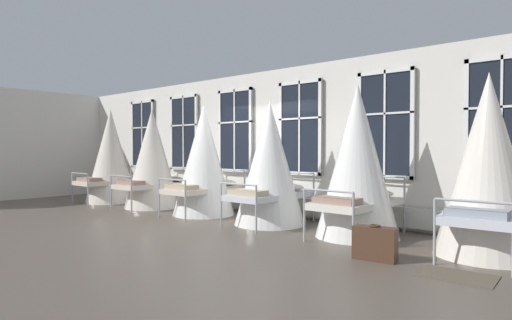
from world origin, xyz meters
name	(u,v)px	position (x,y,z in m)	size (l,w,h in m)	color
ground	(225,221)	(0.00, 0.00, 0.00)	(27.25, 27.25, 0.00)	brown
back_wall_with_windows	(268,142)	(0.00, 1.43, 1.62)	(14.62, 0.10, 3.24)	silver
end_wall_left	(2,144)	(-7.31, -1.59, 1.62)	(0.10, 6.94, 3.24)	silver
window_bank	(265,164)	(0.00, 1.31, 1.13)	(10.48, 0.10, 2.84)	black
cot_first	(111,157)	(-4.66, 0.25, 1.26)	(1.38, 1.84, 2.58)	#9EA3A8
cot_second	(152,159)	(-2.85, 0.31, 1.21)	(1.38, 1.83, 2.49)	#9EA3A8
cot_third	(204,161)	(-0.97, 0.32, 1.20)	(1.38, 1.83, 2.46)	#9EA3A8
cot_fourth	(270,164)	(0.93, 0.30, 1.17)	(1.38, 1.84, 2.40)	#9EA3A8
cot_fifth	(357,162)	(2.79, 0.29, 1.24)	(1.38, 1.85, 2.55)	#9EA3A8
cot_sixth	(488,167)	(4.74, 0.25, 1.22)	(1.38, 1.85, 2.50)	#9EA3A8
rug_sixth	(458,276)	(4.70, -1.00, 0.01)	(0.80, 0.56, 0.01)	brown
suitcase_dark	(375,243)	(3.67, -0.93, 0.22)	(0.58, 0.27, 0.47)	#472D1E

